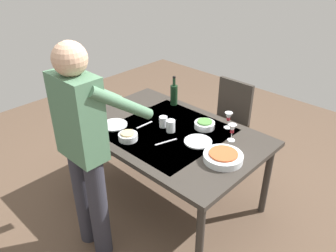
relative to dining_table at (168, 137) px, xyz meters
The scene contains 17 objects.
ground_plane 0.68m from the dining_table, ahead, with size 6.00×6.00×0.00m, color brown.
dining_table is the anchor object (origin of this frame).
chair_near 0.93m from the dining_table, 90.87° to the right, with size 0.40×0.40×0.91m.
person_server 0.85m from the dining_table, 87.11° to the left, with size 0.42×0.61×1.69m.
wine_bottle 0.57m from the dining_table, 52.78° to the right, with size 0.07×0.07×0.30m.
wine_glass_left 0.55m from the dining_table, 130.45° to the right, with size 0.07×0.07×0.15m.
wine_glass_right 0.57m from the dining_table, 153.09° to the right, with size 0.07×0.07×0.15m.
water_cup_near_left 0.12m from the dining_table, 147.52° to the right, with size 0.08×0.08×0.11m, color silver.
water_cup_near_right 0.14m from the dining_table, 19.04° to the right, with size 0.07×0.07×0.10m, color silver.
water_cup_far_left 0.78m from the dining_table, 28.43° to the left, with size 0.08×0.08×0.10m, color silver.
serving_bowl_pasta 0.61m from the dining_table, behind, with size 0.30×0.30×0.07m.
side_bowl_salad 0.34m from the dining_table, 126.58° to the right, with size 0.18×0.18×0.07m.
side_bowl_bread 0.37m from the dining_table, 66.85° to the left, with size 0.16×0.16×0.07m.
dinner_plate_near 0.49m from the dining_table, 31.67° to the left, with size 0.23×0.23×0.01m, color silver.
dinner_plate_far 0.31m from the dining_table, behind, with size 0.23×0.23×0.01m, color silver.
table_knife 0.19m from the dining_table, 128.33° to the left, with size 0.01×0.20×0.01m, color silver.
table_fork 0.25m from the dining_table, 16.72° to the left, with size 0.01×0.18×0.01m, color silver.
Camera 1 is at (-1.74, 1.83, 2.22)m, focal length 36.12 mm.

